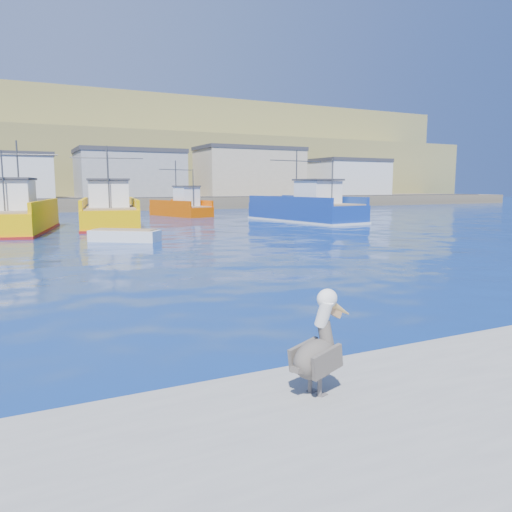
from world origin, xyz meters
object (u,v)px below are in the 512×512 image
at_px(trawler_yellow_a, 17,217).
at_px(boat_orange, 182,207).
at_px(skiff_mid, 125,237).
at_px(trawler_yellow_b, 109,213).
at_px(skiff_far, 333,215).
at_px(pelican, 319,350).
at_px(trawler_blue, 306,209).

bearing_deg(trawler_yellow_a, boat_orange, 38.22).
bearing_deg(skiff_mid, trawler_yellow_b, 84.16).
bearing_deg(trawler_yellow_a, skiff_far, 6.23).
height_order(trawler_yellow_b, boat_orange, trawler_yellow_b).
distance_m(trawler_yellow_b, pelican, 36.29).
distance_m(trawler_yellow_a, skiff_mid, 11.18).
height_order(trawler_yellow_b, skiff_mid, trawler_yellow_b).
bearing_deg(skiff_far, skiff_mid, -151.76).
height_order(skiff_mid, skiff_far, skiff_far).
distance_m(trawler_yellow_a, skiff_far, 29.74).
height_order(boat_orange, skiff_far, boat_orange).
bearing_deg(trawler_blue, trawler_yellow_a, -179.49).
height_order(boat_orange, skiff_mid, boat_orange).
xyz_separation_m(trawler_yellow_a, pelican, (3.16, -34.18, 0.01)).
height_order(trawler_yellow_a, trawler_blue, trawler_blue).
distance_m(boat_orange, skiff_mid, 25.08).
bearing_deg(trawler_yellow_b, trawler_blue, -5.53).
bearing_deg(trawler_yellow_a, trawler_blue, 0.51).
bearing_deg(pelican, skiff_mid, 84.26).
distance_m(skiff_mid, skiff_far, 27.15).
bearing_deg(trawler_yellow_b, skiff_mid, -95.84).
bearing_deg(skiff_far, trawler_yellow_a, -173.77).
relative_size(trawler_blue, skiff_mid, 3.21).
bearing_deg(trawler_yellow_a, pelican, -84.71).
relative_size(trawler_yellow_a, trawler_yellow_b, 1.00).
xyz_separation_m(trawler_yellow_b, pelican, (-3.65, -36.10, 0.01)).
relative_size(trawler_yellow_a, boat_orange, 1.50).
xyz_separation_m(trawler_yellow_a, trawler_yellow_b, (6.81, 1.92, -0.00)).
height_order(trawler_blue, pelican, trawler_blue).
relative_size(boat_orange, skiff_mid, 2.08).
bearing_deg(skiff_mid, pelican, -95.74).
bearing_deg(pelican, trawler_yellow_b, 84.23).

